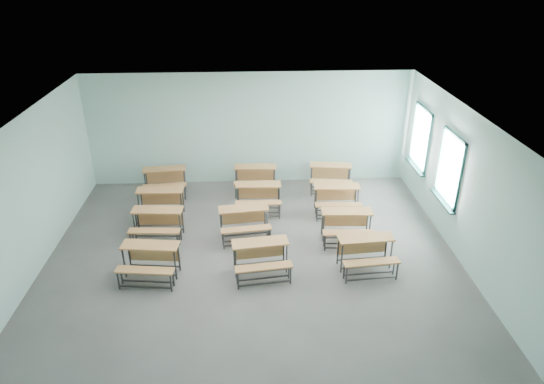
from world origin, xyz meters
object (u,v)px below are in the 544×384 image
(desk_unit_r3c2, at_px, (331,174))
(desk_unit_r3c0, at_px, (165,178))
(desk_unit_r1c0, at_px, (157,220))
(desk_unit_r2c1, at_px, (258,194))
(desk_unit_r0c2, at_px, (366,250))
(desk_unit_r1c2, at_px, (347,222))
(desk_unit_r1c1, at_px, (244,219))
(desk_unit_r0c1, at_px, (261,254))
(desk_unit_r2c2, at_px, (337,196))
(desk_unit_r3c1, at_px, (255,175))
(desk_unit_r2c0, at_px, (160,200))
(desk_unit_r0c0, at_px, (150,257))

(desk_unit_r3c2, bearing_deg, desk_unit_r3c0, -173.20)
(desk_unit_r1c0, height_order, desk_unit_r2c1, same)
(desk_unit_r0c2, xyz_separation_m, desk_unit_r1c2, (-0.19, 1.16, 0.00))
(desk_unit_r1c0, bearing_deg, desk_unit_r1c1, 2.98)
(desk_unit_r0c1, distance_m, desk_unit_r2c2, 3.25)
(desk_unit_r1c0, relative_size, desk_unit_r3c1, 1.02)
(desk_unit_r1c0, relative_size, desk_unit_r2c0, 1.02)
(desk_unit_r1c0, bearing_deg, desk_unit_r1c2, -0.21)
(desk_unit_r3c2, bearing_deg, desk_unit_r0c2, -81.62)
(desk_unit_r1c0, bearing_deg, desk_unit_r2c2, 17.06)
(desk_unit_r3c1, bearing_deg, desk_unit_r0c0, -117.78)
(desk_unit_r2c0, relative_size, desk_unit_r2c1, 1.01)
(desk_unit_r1c2, height_order, desk_unit_r3c0, same)
(desk_unit_r0c1, xyz_separation_m, desk_unit_r1c0, (-2.35, 1.52, 0.00))
(desk_unit_r0c0, xyz_separation_m, desk_unit_r2c0, (-0.19, 2.56, 0.00))
(desk_unit_r2c2, xyz_separation_m, desk_unit_r3c0, (-4.54, 1.34, 0.00))
(desk_unit_r3c1, bearing_deg, desk_unit_r1c1, -95.26)
(desk_unit_r3c2, bearing_deg, desk_unit_r2c1, -144.34)
(desk_unit_r0c0, height_order, desk_unit_r3c1, same)
(desk_unit_r1c0, xyz_separation_m, desk_unit_r1c1, (2.01, -0.03, 0.00))
(desk_unit_r0c2, height_order, desk_unit_r2c0, same)
(desk_unit_r0c2, distance_m, desk_unit_r1c2, 1.18)
(desk_unit_r1c0, xyz_separation_m, desk_unit_r2c2, (4.37, 1.04, 0.00))
(desk_unit_r0c0, height_order, desk_unit_r0c1, same)
(desk_unit_r1c0, height_order, desk_unit_r3c2, same)
(desk_unit_r3c0, bearing_deg, desk_unit_r2c1, -29.22)
(desk_unit_r0c1, height_order, desk_unit_r2c0, same)
(desk_unit_r3c0, bearing_deg, desk_unit_r2c2, -21.87)
(desk_unit_r0c0, xyz_separation_m, desk_unit_r2c2, (4.28, 2.55, 0.00))
(desk_unit_r2c1, distance_m, desk_unit_r3c0, 2.78)
(desk_unit_r0c0, relative_size, desk_unit_r2c2, 1.04)
(desk_unit_r0c0, distance_m, desk_unit_r1c0, 1.51)
(desk_unit_r1c2, distance_m, desk_unit_r2c0, 4.67)
(desk_unit_r2c0, distance_m, desk_unit_r2c1, 2.48)
(desk_unit_r1c0, distance_m, desk_unit_r3c2, 5.04)
(desk_unit_r2c0, bearing_deg, desk_unit_r2c2, 1.60)
(desk_unit_r0c0, bearing_deg, desk_unit_r1c2, 22.69)
(desk_unit_r2c0, xyz_separation_m, desk_unit_r3c1, (2.42, 1.35, 0.00))
(desk_unit_r0c0, xyz_separation_m, desk_unit_r0c1, (2.27, -0.01, 0.00))
(desk_unit_r1c1, bearing_deg, desk_unit_r1c2, -13.72)
(desk_unit_r0c2, height_order, desk_unit_r1c1, same)
(desk_unit_r2c2, xyz_separation_m, desk_unit_r3c2, (0.06, 1.37, 0.00))
(desk_unit_r0c0, relative_size, desk_unit_r0c2, 1.02)
(desk_unit_r2c2, bearing_deg, desk_unit_r3c2, 90.46)
(desk_unit_r1c2, bearing_deg, desk_unit_r1c1, 176.32)
(desk_unit_r2c1, bearing_deg, desk_unit_r1c1, -104.49)
(desk_unit_r0c2, height_order, desk_unit_r3c1, same)
(desk_unit_r2c0, bearing_deg, desk_unit_r3c2, 18.40)
(desk_unit_r1c1, relative_size, desk_unit_r3c2, 1.01)
(desk_unit_r1c1, xyz_separation_m, desk_unit_r3c0, (-2.19, 2.40, 0.00))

